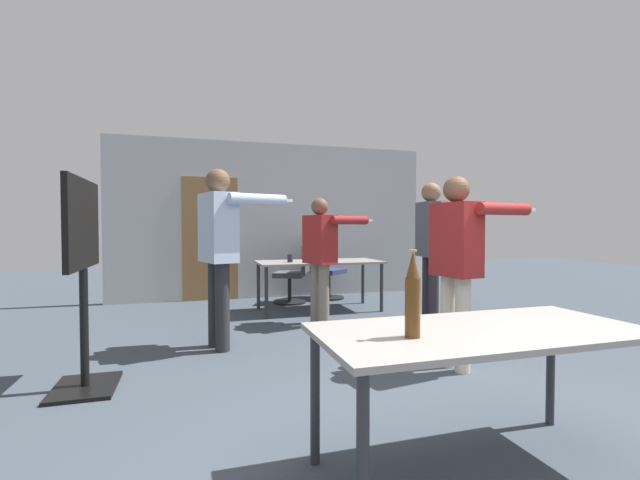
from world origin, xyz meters
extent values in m
cube|color=#B2B5B7|center=(0.00, 5.88, 1.33)|extent=(5.47, 0.10, 2.67)
cube|color=olive|center=(-1.10, 5.82, 1.02)|extent=(0.90, 0.02, 2.05)
cube|color=gray|center=(-0.05, 0.27, 0.71)|extent=(1.64, 0.76, 0.03)
cylinder|color=#2D2D33|center=(-0.81, -0.05, 0.35)|extent=(0.05, 0.05, 0.69)
cylinder|color=#2D2D33|center=(-0.81, 0.59, 0.35)|extent=(0.05, 0.05, 0.69)
cylinder|color=#2D2D33|center=(0.71, 0.59, 0.35)|extent=(0.05, 0.05, 0.69)
cube|color=gray|center=(0.38, 4.47, 0.71)|extent=(1.80, 0.82, 0.03)
cylinder|color=#2D2D33|center=(-0.46, 4.12, 0.35)|extent=(0.05, 0.05, 0.69)
cylinder|color=#2D2D33|center=(1.22, 4.12, 0.35)|extent=(0.05, 0.05, 0.69)
cylinder|color=#2D2D33|center=(-0.46, 4.81, 0.35)|extent=(0.05, 0.05, 0.69)
cylinder|color=#2D2D33|center=(1.22, 4.81, 0.35)|extent=(0.05, 0.05, 0.69)
cube|color=black|center=(-2.19, 2.06, 0.01)|extent=(0.44, 0.56, 0.03)
cylinder|color=black|center=(-2.19, 2.06, 0.47)|extent=(0.06, 0.06, 0.88)
cube|color=black|center=(-2.19, 2.06, 1.25)|extent=(0.04, 0.95, 0.67)
cube|color=#192342|center=(-2.21, 2.06, 1.25)|extent=(0.01, 0.87, 0.59)
cylinder|color=#28282D|center=(-1.18, 2.96, 0.44)|extent=(0.14, 0.14, 0.87)
cylinder|color=#28282D|center=(-1.12, 2.77, 0.44)|extent=(0.14, 0.14, 0.87)
cube|color=silver|center=(-1.15, 2.87, 1.22)|extent=(0.39, 0.52, 0.69)
sphere|color=brown|center=(-1.15, 2.87, 1.68)|extent=(0.24, 0.24, 0.24)
cylinder|color=silver|center=(-1.24, 3.14, 1.20)|extent=(0.11, 0.11, 0.59)
cylinder|color=silver|center=(-0.78, 2.68, 1.49)|extent=(0.60, 0.28, 0.11)
cube|color=white|center=(-0.47, 2.78, 1.49)|extent=(0.13, 0.07, 0.03)
cylinder|color=#28282D|center=(1.45, 3.26, 0.43)|extent=(0.13, 0.13, 0.86)
cylinder|color=#28282D|center=(1.42, 3.08, 0.43)|extent=(0.13, 0.13, 0.86)
cube|color=#4C5660|center=(1.44, 3.17, 1.19)|extent=(0.30, 0.46, 0.67)
sphere|color=#936B4C|center=(1.44, 3.17, 1.65)|extent=(0.24, 0.24, 0.24)
cylinder|color=#4C5660|center=(1.47, 3.43, 1.18)|extent=(0.10, 0.10, 0.58)
cylinder|color=#4C5660|center=(1.69, 2.86, 1.47)|extent=(0.59, 0.19, 0.10)
cube|color=white|center=(2.01, 2.82, 1.47)|extent=(0.12, 0.05, 0.03)
cylinder|color=beige|center=(0.74, 1.74, 0.40)|extent=(0.13, 0.13, 0.80)
cylinder|color=beige|center=(0.77, 1.56, 0.40)|extent=(0.13, 0.13, 0.80)
cube|color=maroon|center=(0.75, 1.65, 1.12)|extent=(0.30, 0.45, 0.63)
sphere|color=brown|center=(0.75, 1.65, 1.54)|extent=(0.22, 0.22, 0.22)
cylinder|color=maroon|center=(0.71, 1.91, 1.10)|extent=(0.10, 0.10, 0.55)
cylinder|color=maroon|center=(1.06, 1.44, 1.37)|extent=(0.55, 0.19, 0.10)
cube|color=white|center=(1.36, 1.49, 1.37)|extent=(0.12, 0.05, 0.03)
cylinder|color=slate|center=(0.10, 3.68, 0.38)|extent=(0.14, 0.14, 0.77)
cylinder|color=slate|center=(0.15, 3.50, 0.38)|extent=(0.14, 0.14, 0.77)
cube|color=maroon|center=(0.13, 3.59, 1.07)|extent=(0.36, 0.49, 0.60)
sphere|color=brown|center=(0.13, 3.59, 1.47)|extent=(0.21, 0.21, 0.21)
cylinder|color=maroon|center=(0.05, 3.85, 1.05)|extent=(0.11, 0.11, 0.52)
cylinder|color=maroon|center=(0.45, 3.41, 1.31)|extent=(0.53, 0.25, 0.11)
cube|color=white|center=(0.73, 3.49, 1.31)|extent=(0.13, 0.07, 0.03)
cylinder|color=black|center=(0.83, 5.40, 0.01)|extent=(0.52, 0.52, 0.03)
cylinder|color=black|center=(0.83, 5.40, 0.23)|extent=(0.06, 0.06, 0.40)
cube|color=navy|center=(0.83, 5.40, 0.47)|extent=(0.65, 0.65, 0.08)
cube|color=navy|center=(0.68, 5.60, 0.72)|extent=(0.38, 0.32, 0.42)
cylinder|color=black|center=(0.10, 5.18, 0.01)|extent=(0.52, 0.52, 0.03)
cylinder|color=black|center=(0.10, 5.18, 0.22)|extent=(0.06, 0.06, 0.39)
cube|color=#4C4C51|center=(0.10, 5.18, 0.46)|extent=(0.61, 0.61, 0.08)
cube|color=#4C4C51|center=(0.34, 5.07, 0.71)|extent=(0.24, 0.42, 0.42)
cylinder|color=#563314|center=(-0.46, 0.21, 0.86)|extent=(0.07, 0.07, 0.27)
cone|color=#563314|center=(-0.46, 0.21, 1.05)|extent=(0.06, 0.06, 0.12)
cylinder|color=gold|center=(-0.46, 0.21, 1.12)|extent=(0.03, 0.03, 0.01)
cylinder|color=#232328|center=(-0.07, 4.39, 0.78)|extent=(0.08, 0.08, 0.11)
camera|label=1|loc=(-1.42, -1.50, 1.22)|focal=24.00mm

